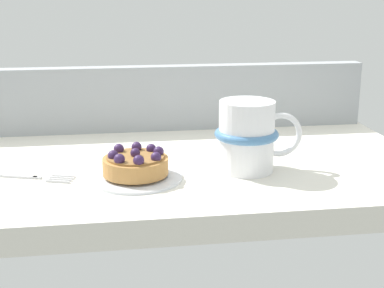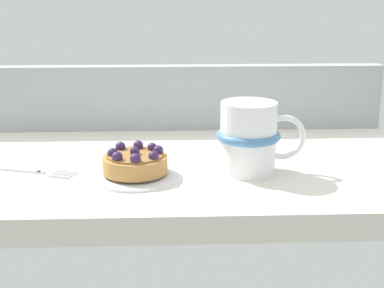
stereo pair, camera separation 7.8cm
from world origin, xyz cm
name	(u,v)px [view 1 (the left image)]	position (x,y,z in cm)	size (l,w,h in cm)	color
ground_plane	(172,172)	(0.00, 0.00, -1.80)	(78.05, 43.01, 3.61)	silver
window_rail_back	(160,98)	(0.00, 19.90, 5.91)	(76.49, 3.22, 11.82)	#9EA3A8
dessert_plate	(136,176)	(-5.86, -7.19, 0.36)	(12.93, 12.93, 0.76)	silver
raspberry_tart	(136,164)	(-5.85, -7.20, 2.23)	(9.06, 9.06, 3.72)	#B77F42
coffee_mug	(248,136)	(10.35, -5.78, 5.17)	(12.87, 9.20, 10.26)	white
dessert_fork	(20,176)	(-21.93, -4.30, 0.30)	(15.87, 6.50, 0.60)	silver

